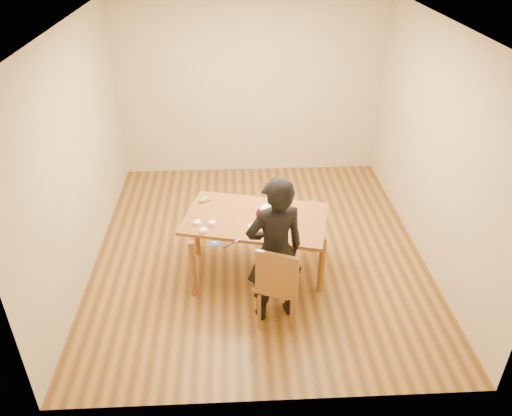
{
  "coord_description": "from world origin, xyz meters",
  "views": [
    {
      "loc": [
        -0.29,
        -5.09,
        3.69
      ],
      "look_at": [
        -0.06,
        -0.48,
        0.9
      ],
      "focal_mm": 35.0,
      "sensor_mm": 36.0,
      "label": 1
    }
  ],
  "objects_px": {
    "dining_table": "(256,219)",
    "dining_chair": "(275,283)",
    "cake_plate": "(269,214)",
    "person": "(275,251)",
    "cake": "(269,211)"
  },
  "relations": [
    {
      "from": "dining_table",
      "to": "cake",
      "type": "distance_m",
      "value": 0.17
    },
    {
      "from": "dining_chair",
      "to": "person",
      "type": "xyz_separation_m",
      "value": [
        0.0,
        0.05,
        0.36
      ]
    },
    {
      "from": "cake",
      "to": "person",
      "type": "bearing_deg",
      "value": -90.07
    },
    {
      "from": "person",
      "to": "cake",
      "type": "bearing_deg",
      "value": -104.57
    },
    {
      "from": "dining_chair",
      "to": "cake_plate",
      "type": "relative_size",
      "value": 1.29
    },
    {
      "from": "dining_table",
      "to": "dining_chair",
      "type": "relative_size",
      "value": 4.08
    },
    {
      "from": "dining_chair",
      "to": "person",
      "type": "distance_m",
      "value": 0.36
    },
    {
      "from": "dining_chair",
      "to": "cake",
      "type": "distance_m",
      "value": 0.89
    },
    {
      "from": "dining_table",
      "to": "person",
      "type": "bearing_deg",
      "value": -64.52
    },
    {
      "from": "dining_table",
      "to": "cake",
      "type": "height_order",
      "value": "cake"
    },
    {
      "from": "cake",
      "to": "person",
      "type": "height_order",
      "value": "person"
    },
    {
      "from": "dining_table",
      "to": "dining_chair",
      "type": "xyz_separation_m",
      "value": [
        0.15,
        -0.78,
        -0.28
      ]
    },
    {
      "from": "cake_plate",
      "to": "person",
      "type": "distance_m",
      "value": 0.77
    },
    {
      "from": "dining_table",
      "to": "person",
      "type": "xyz_separation_m",
      "value": [
        0.15,
        -0.73,
        0.08
      ]
    },
    {
      "from": "cake_plate",
      "to": "cake",
      "type": "xyz_separation_m",
      "value": [
        0.0,
        0.0,
        0.04
      ]
    }
  ]
}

